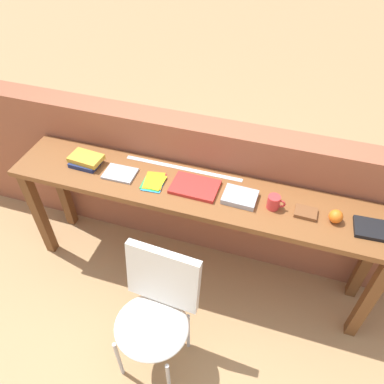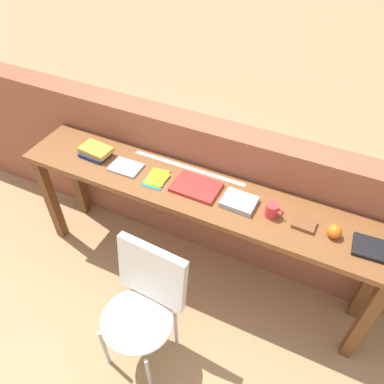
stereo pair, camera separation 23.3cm
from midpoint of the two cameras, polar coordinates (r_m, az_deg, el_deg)
ground_plane at (r=2.90m, az=0.17°, el=-16.23°), size 40.00×40.00×0.00m
brick_wall_back at (r=2.82m, az=5.79°, el=0.06°), size 6.00×0.20×1.15m
sideboard at (r=2.48m, az=3.19°, el=-2.08°), size 2.50×0.44×0.88m
chair_white_moulded at (r=2.29m, az=-4.57°, el=-16.87°), size 0.47×0.48×0.89m
book_stack_leftmost at (r=2.68m, az=-12.10°, el=5.94°), size 0.23×0.17×0.06m
magazine_cycling at (r=2.55m, az=-7.48°, el=3.64°), size 0.21×0.16×0.02m
pamphlet_pile_colourful at (r=2.44m, az=-2.61°, el=1.95°), size 0.15×0.20×0.01m
book_open_centre at (r=2.38m, az=3.46°, el=0.62°), size 0.30×0.21×0.02m
book_grey_hardcover at (r=2.31m, az=10.08°, el=-1.61°), size 0.21×0.17×0.04m
mug at (r=2.26m, az=15.06°, el=-2.86°), size 0.11×0.08×0.09m
leather_journal_brown at (r=2.29m, az=19.56°, el=-4.80°), size 0.13×0.10×0.02m
sports_ball_small at (r=2.27m, az=23.69°, el=-5.67°), size 0.08×0.08×0.08m
book_repair_rightmost at (r=2.32m, az=28.24°, el=-7.70°), size 0.20×0.17×0.02m
ruler_metal_back_edge at (r=2.53m, az=2.05°, el=3.58°), size 0.82×0.03×0.00m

